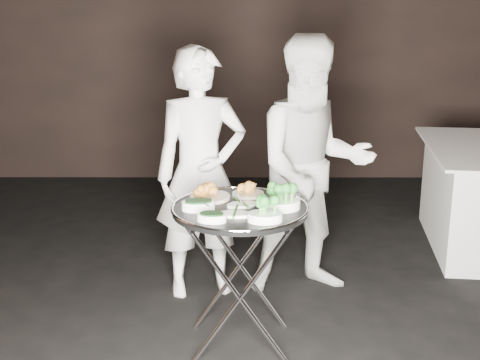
{
  "coord_description": "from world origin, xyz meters",
  "views": [
    {
      "loc": [
        -0.15,
        -3.4,
        1.99
      ],
      "look_at": [
        -0.15,
        0.16,
        0.95
      ],
      "focal_mm": 50.0,
      "sensor_mm": 36.0,
      "label": 1
    }
  ],
  "objects_px": {
    "tray_stand": "(240,272)",
    "waiter_right": "(313,167)",
    "serving_tray": "(240,209)",
    "waiter_left": "(201,174)"
  },
  "relations": [
    {
      "from": "tray_stand",
      "to": "waiter_left",
      "type": "distance_m",
      "value": 0.86
    },
    {
      "from": "tray_stand",
      "to": "waiter_left",
      "type": "height_order",
      "value": "waiter_left"
    },
    {
      "from": "tray_stand",
      "to": "serving_tray",
      "type": "xyz_separation_m",
      "value": [
        0.0,
        -0.0,
        0.37
      ]
    },
    {
      "from": "tray_stand",
      "to": "waiter_left",
      "type": "relative_size",
      "value": 0.5
    },
    {
      "from": "serving_tray",
      "to": "waiter_right",
      "type": "distance_m",
      "value": 0.91
    },
    {
      "from": "serving_tray",
      "to": "waiter_left",
      "type": "height_order",
      "value": "waiter_left"
    },
    {
      "from": "tray_stand",
      "to": "serving_tray",
      "type": "distance_m",
      "value": 0.37
    },
    {
      "from": "tray_stand",
      "to": "serving_tray",
      "type": "height_order",
      "value": "serving_tray"
    },
    {
      "from": "serving_tray",
      "to": "waiter_left",
      "type": "xyz_separation_m",
      "value": [
        -0.25,
        0.74,
        -0.01
      ]
    },
    {
      "from": "tray_stand",
      "to": "waiter_right",
      "type": "distance_m",
      "value": 0.99
    }
  ]
}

